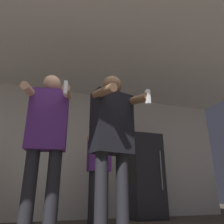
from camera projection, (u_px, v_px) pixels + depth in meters
name	position (u px, v px, depth m)	size (l,w,h in m)	color
wall_back	(70.00, 150.00, 4.40)	(7.00, 0.06, 2.55)	silver
ceiling_slab	(90.00, 47.00, 3.34)	(7.00, 3.81, 0.05)	silver
refrigerator	(144.00, 175.00, 4.36)	(0.63, 0.65, 1.60)	#262628
person_woman_foreground	(113.00, 136.00, 2.13)	(0.53, 0.54, 1.66)	black
person_man_side	(46.00, 138.00, 2.30)	(0.53, 0.56, 1.77)	black
person_spectator_back	(99.00, 159.00, 3.62)	(0.46, 0.51, 1.63)	black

